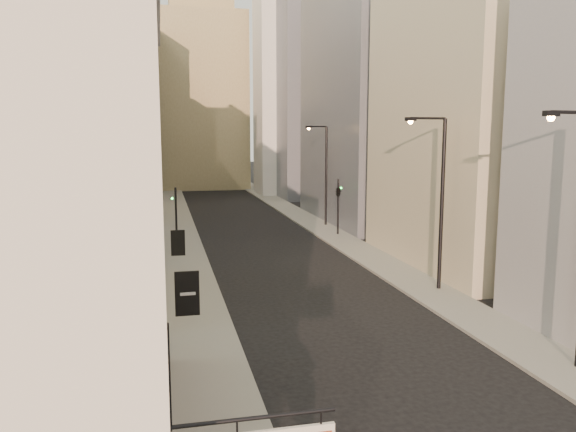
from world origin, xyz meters
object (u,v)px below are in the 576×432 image
object	(u,v)px
clock_tower	(202,81)
streetlamp_mid	(438,194)
traffic_light_left	(176,209)
streetlamp_far	(324,170)
traffic_light_right	(338,191)
white_tower	(284,67)

from	to	relation	value
clock_tower	streetlamp_mid	xyz separation A→B (m)	(7.90, -67.95, -12.08)
streetlamp_mid	traffic_light_left	xyz separation A→B (m)	(-13.95, 13.04, -2.10)
streetlamp_far	traffic_light_left	world-z (taller)	streetlamp_far
streetlamp_far	traffic_light_right	world-z (taller)	streetlamp_far
streetlamp_mid	traffic_light_right	size ratio (longest dim) A/B	1.94
clock_tower	streetlamp_far	bearing A→B (deg)	-79.68
white_tower	streetlamp_mid	bearing A→B (deg)	-93.29
traffic_light_left	clock_tower	bearing A→B (deg)	-91.65
streetlamp_mid	traffic_light_right	xyz separation A→B (m)	(0.06, 18.11, -1.64)
streetlamp_mid	traffic_light_left	bearing A→B (deg)	130.88
streetlamp_far	white_tower	bearing A→B (deg)	62.40
white_tower	streetlamp_mid	world-z (taller)	white_tower
streetlamp_mid	traffic_light_right	bearing A→B (deg)	83.76
white_tower	traffic_light_right	bearing A→B (deg)	-94.86
streetlamp_far	streetlamp_mid	bearing A→B (deg)	-112.95
white_tower	streetlamp_far	distance (m)	33.56
clock_tower	streetlamp_mid	distance (m)	69.47
streetlamp_mid	traffic_light_right	distance (m)	18.19
streetlamp_mid	traffic_light_left	world-z (taller)	streetlamp_mid
streetlamp_mid	streetlamp_far	xyz separation A→B (m)	(0.26, 23.19, -0.06)
traffic_light_right	white_tower	bearing A→B (deg)	-74.60
white_tower	streetlamp_far	size ratio (longest dim) A/B	4.32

